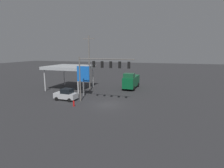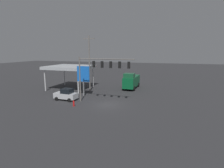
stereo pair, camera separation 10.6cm
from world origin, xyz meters
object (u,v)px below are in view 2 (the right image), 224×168
object	(u,v)px
hatchback_crossing	(66,94)
delivery_truck	(131,81)
price_sign	(83,75)
fire_hydrant	(74,103)
traffic_signal_assembly	(102,68)
utility_pole	(89,63)

from	to	relation	value
hatchback_crossing	delivery_truck	world-z (taller)	delivery_truck
price_sign	delivery_truck	xyz separation A→B (m)	(-6.93, -9.13, -2.17)
price_sign	fire_hydrant	distance (m)	7.02
price_sign	delivery_truck	bearing A→B (deg)	-127.22
traffic_signal_assembly	price_sign	bearing A→B (deg)	-33.71
utility_pole	hatchback_crossing	bearing A→B (deg)	82.68
price_sign	utility_pole	bearing A→B (deg)	-80.63
price_sign	hatchback_crossing	distance (m)	4.70
utility_pole	hatchback_crossing	world-z (taller)	utility_pole
utility_pole	delivery_truck	distance (m)	10.03
price_sign	fire_hydrant	world-z (taller)	price_sign
delivery_truck	fire_hydrant	distance (m)	16.16
utility_pole	hatchback_crossing	size ratio (longest dim) A/B	2.89
traffic_signal_assembly	utility_pole	bearing A→B (deg)	-53.15
hatchback_crossing	delivery_truck	bearing A→B (deg)	-122.83
hatchback_crossing	price_sign	bearing A→B (deg)	-114.45
price_sign	hatchback_crossing	xyz separation A→B (m)	(1.62, 3.31, -2.92)
traffic_signal_assembly	price_sign	world-z (taller)	traffic_signal_assembly
traffic_signal_assembly	price_sign	distance (m)	6.00
price_sign	delivery_truck	world-z (taller)	price_sign
fire_hydrant	delivery_truck	bearing A→B (deg)	-110.33
hatchback_crossing	utility_pole	bearing A→B (deg)	-95.62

